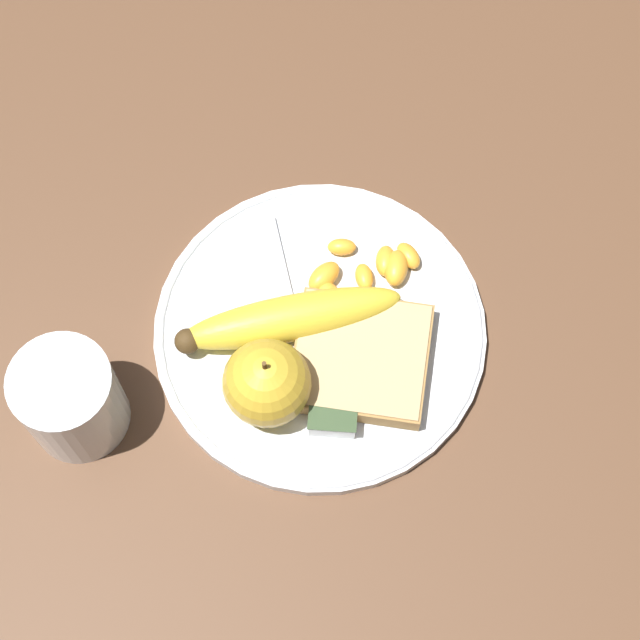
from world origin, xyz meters
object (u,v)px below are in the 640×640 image
(juice_glass, at_px, (71,400))
(banana, at_px, (288,321))
(apple, at_px, (267,383))
(jam_packet, at_px, (333,416))
(plate, at_px, (320,331))
(bread_slice, at_px, (361,358))
(fork, at_px, (292,321))

(juice_glass, distance_m, banana, 0.19)
(apple, bearing_deg, banana, -100.28)
(apple, relative_size, banana, 0.42)
(apple, distance_m, jam_packet, 0.06)
(plate, xyz_separation_m, banana, (0.03, 0.00, 0.02))
(plate, distance_m, jam_packet, 0.08)
(juice_glass, height_order, apple, apple)
(banana, bearing_deg, jam_packet, 119.44)
(plate, height_order, bread_slice, bread_slice)
(bread_slice, bearing_deg, banana, -21.48)
(apple, distance_m, banana, 0.07)
(fork, bearing_deg, plate, 62.65)
(plate, xyz_separation_m, apple, (0.04, 0.07, 0.04))
(juice_glass, bearing_deg, bread_slice, -165.03)
(plate, relative_size, apple, 3.51)
(plate, xyz_separation_m, jam_packet, (-0.02, 0.08, 0.01))
(plate, bearing_deg, juice_glass, 24.76)
(plate, distance_m, juice_glass, 0.22)
(juice_glass, height_order, bread_slice, juice_glass)
(plate, height_order, banana, banana)
(juice_glass, xyz_separation_m, jam_packet, (-0.21, -0.01, -0.02))
(jam_packet, bearing_deg, banana, -60.56)
(apple, height_order, jam_packet, apple)
(juice_glass, relative_size, banana, 0.46)
(apple, bearing_deg, fork, -100.96)
(fork, height_order, jam_packet, jam_packet)
(bread_slice, bearing_deg, plate, -37.67)
(apple, xyz_separation_m, bread_slice, (-0.07, -0.04, -0.03))
(fork, relative_size, jam_packet, 4.30)
(bread_slice, relative_size, fork, 0.70)
(fork, distance_m, jam_packet, 0.09)
(fork, bearing_deg, bread_slice, 44.97)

